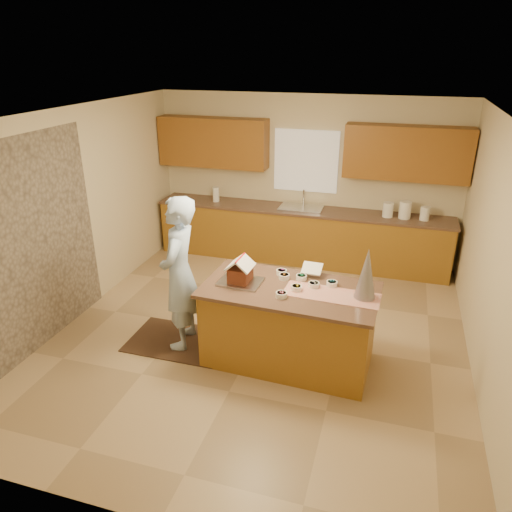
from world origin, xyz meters
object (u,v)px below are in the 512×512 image
at_px(tinsel_tree, 367,274).
at_px(boy, 180,274).
at_px(gingerbread_house, 240,272).
at_px(island_base, 289,327).

height_order(tinsel_tree, boy, boy).
xyz_separation_m(boy, gingerbread_house, (0.75, -0.01, 0.13)).
bearing_deg(tinsel_tree, boy, -179.19).
distance_m(island_base, gingerbread_house, 0.84).
bearing_deg(island_base, gingerbread_house, -174.81).
distance_m(island_base, tinsel_tree, 1.11).
relative_size(island_base, tinsel_tree, 3.27).
bearing_deg(tinsel_tree, gingerbread_house, -178.21).
height_order(boy, gingerbread_house, boy).
bearing_deg(gingerbread_house, island_base, 2.68).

